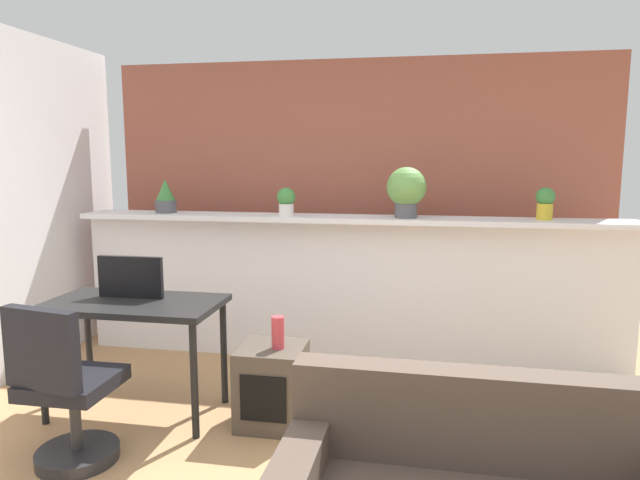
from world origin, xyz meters
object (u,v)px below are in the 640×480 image
potted_plant_1 (286,201)px  office_chair (66,398)px  potted_plant_2 (406,190)px  tv_monitor (131,277)px  side_cube_shelf (272,386)px  vase_on_shelf (278,332)px  potted_plant_3 (545,202)px  desk (134,314)px  potted_plant_0 (166,197)px

potted_plant_1 → office_chair: potted_plant_1 is taller
potted_plant_2 → office_chair: size_ratio=0.43×
potted_plant_2 → tv_monitor: potted_plant_2 is taller
office_chair → side_cube_shelf: (0.95, 0.67, -0.14)m
tv_monitor → vase_on_shelf: (1.01, -0.09, -0.29)m
potted_plant_3 → desk: 3.03m
desk → side_cube_shelf: desk is taller
potted_plant_3 → vase_on_shelf: potted_plant_3 is taller
potted_plant_2 → desk: potted_plant_2 is taller
potted_plant_1 → side_cube_shelf: 1.58m
potted_plant_1 → tv_monitor: bearing=-125.8°
potted_plant_3 → potted_plant_0: bearing=-179.8°
potted_plant_0 → office_chair: size_ratio=0.31×
potted_plant_1 → potted_plant_2: 0.95m
tv_monitor → desk: bearing=-53.6°
potted_plant_0 → desk: 1.42m
potted_plant_0 → tv_monitor: bearing=-76.1°
desk → side_cube_shelf: size_ratio=2.20×
potted_plant_3 → desk: (-2.69, -1.23, -0.66)m
potted_plant_3 → desk: size_ratio=0.22×
potted_plant_0 → vase_on_shelf: bearing=-43.5°
potted_plant_3 → side_cube_shelf: (-1.79, -1.22, -1.07)m
tv_monitor → vase_on_shelf: size_ratio=2.21×
side_cube_shelf → potted_plant_1: bearing=99.0°
potted_plant_2 → tv_monitor: (-1.72, -1.09, -0.52)m
potted_plant_1 → potted_plant_3: bearing=2.0°
vase_on_shelf → potted_plant_2: bearing=58.6°
potted_plant_2 → potted_plant_3: size_ratio=1.60×
potted_plant_1 → desk: 1.51m
potted_plant_3 → tv_monitor: size_ratio=0.56×
vase_on_shelf → office_chair: bearing=-146.6°
potted_plant_2 → potted_plant_3: 1.03m
potted_plant_2 → potted_plant_0: bearing=178.7°
tv_monitor → office_chair: (0.01, -0.74, -0.50)m
desk → tv_monitor: size_ratio=2.50×
office_chair → potted_plant_1: bearing=67.2°
desk → vase_on_shelf: size_ratio=5.52×
side_cube_shelf → vase_on_shelf: size_ratio=2.51×
vase_on_shelf → side_cube_shelf: bearing=165.0°
potted_plant_2 → desk: size_ratio=0.36×
potted_plant_0 → potted_plant_2: 2.01m
potted_plant_2 → side_cube_shelf: potted_plant_2 is taller
desk → office_chair: office_chair is taller
potted_plant_2 → vase_on_shelf: 1.60m
desk → tv_monitor: (-0.06, 0.08, 0.22)m
potted_plant_0 → potted_plant_3: (3.03, 0.01, -0.00)m
vase_on_shelf → tv_monitor: bearing=175.0°
side_cube_shelf → vase_on_shelf: (0.05, -0.01, 0.35)m
potted_plant_2 → vase_on_shelf: size_ratio=1.96×
desk → potted_plant_3: bearing=24.5°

